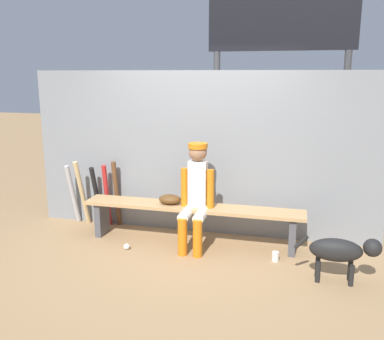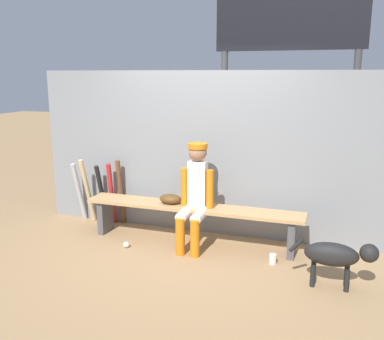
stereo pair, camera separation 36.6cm
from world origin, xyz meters
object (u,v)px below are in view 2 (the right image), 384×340
at_px(baseball_glove, 170,199).
at_px(bat_wood_dark, 121,192).
at_px(cup_on_bench, 193,201).
at_px(cup_on_ground, 273,259).
at_px(dugout_bench, 192,214).
at_px(baseball, 126,245).
at_px(bat_aluminum_red, 112,194).
at_px(player_seated, 195,192).
at_px(dog, 337,255).
at_px(bat_aluminum_black, 102,194).
at_px(bat_wood_natural, 88,191).
at_px(scoreboard, 293,49).
at_px(bat_aluminum_silver, 79,192).

xyz_separation_m(baseball_glove, bat_wood_dark, (-0.87, 0.33, -0.08)).
bearing_deg(cup_on_bench, cup_on_ground, -16.35).
bearing_deg(dugout_bench, baseball, -150.60).
distance_m(bat_wood_dark, bat_aluminum_red, 0.14).
distance_m(bat_aluminum_red, baseball, 0.99).
distance_m(player_seated, dog, 1.75).
distance_m(baseball, dog, 2.44).
distance_m(baseball_glove, bat_wood_dark, 0.93).
bearing_deg(bat_aluminum_red, baseball_glove, -16.83).
height_order(bat_aluminum_black, bat_wood_natural, bat_wood_natural).
bearing_deg(cup_on_ground, scoreboard, 92.22).
bearing_deg(cup_on_bench, scoreboard, 58.55).
distance_m(cup_on_bench, dog, 1.82).
xyz_separation_m(bat_wood_dark, scoreboard, (2.12, 1.26, 1.95)).
bearing_deg(bat_wood_dark, baseball_glove, -21.04).
bearing_deg(cup_on_bench, bat_wood_dark, 164.81).
distance_m(player_seated, baseball, 1.06).
xyz_separation_m(dugout_bench, dog, (1.71, -0.62, -0.05)).
bearing_deg(baseball, scoreboard, 49.81).
xyz_separation_m(bat_aluminum_black, cup_on_bench, (1.45, -0.29, 0.12)).
relative_size(bat_aluminum_red, dog, 1.04).
distance_m(baseball_glove, baseball, 0.78).
height_order(player_seated, baseball_glove, player_seated).
height_order(dugout_bench, bat_wood_natural, bat_wood_natural).
bearing_deg(bat_aluminum_silver, player_seated, -11.78).
bearing_deg(bat_aluminum_silver, dog, -14.44).
bearing_deg(dog, baseball_glove, 162.67).
bearing_deg(bat_aluminum_red, bat_aluminum_black, 176.63).
height_order(baseball, scoreboard, scoreboard).
bearing_deg(baseball, bat_aluminum_red, 129.12).
bearing_deg(player_seated, bat_wood_dark, 160.10).
height_order(dugout_bench, cup_on_bench, cup_on_bench).
bearing_deg(bat_wood_dark, player_seated, -19.90).
bearing_deg(bat_aluminum_silver, cup_on_ground, -11.25).
height_order(bat_aluminum_red, cup_on_ground, bat_aluminum_red).
bearing_deg(cup_on_bench, dog, -20.65).
bearing_deg(bat_aluminum_silver, bat_aluminum_black, 5.46).
bearing_deg(cup_on_ground, baseball, -176.23).
height_order(cup_on_bench, dog, cup_on_bench).
bearing_deg(cup_on_ground, cup_on_bench, 163.65).
distance_m(dugout_bench, bat_aluminum_silver, 1.81).
height_order(cup_on_bench, scoreboard, scoreboard).
height_order(bat_wood_dark, cup_on_bench, bat_wood_dark).
distance_m(baseball, cup_on_bench, 0.97).
bearing_deg(cup_on_ground, bat_wood_dark, 164.26).
relative_size(baseball, cup_on_bench, 0.67).
bearing_deg(cup_on_ground, bat_aluminum_red, 165.84).
relative_size(player_seated, scoreboard, 0.37).
height_order(baseball_glove, dog, baseball_glove).
relative_size(player_seated, dog, 1.50).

